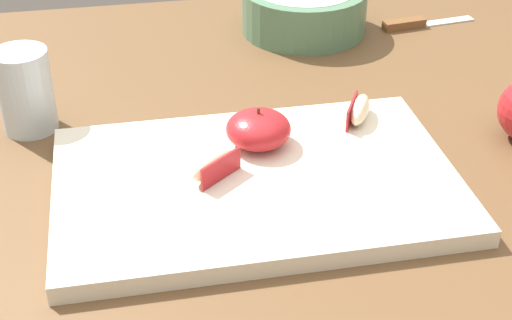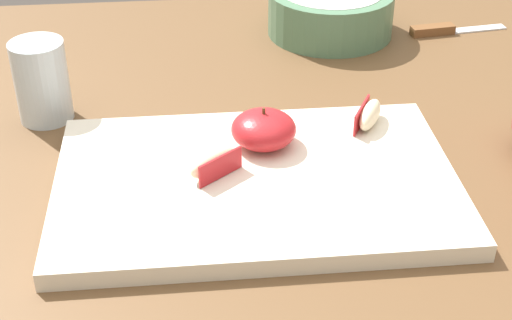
{
  "view_description": "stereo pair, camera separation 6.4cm",
  "coord_description": "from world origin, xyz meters",
  "px_view_note": "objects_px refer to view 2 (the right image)",
  "views": [
    {
      "loc": [
        -0.15,
        -0.77,
        1.25
      ],
      "look_at": [
        -0.02,
        -0.1,
        0.81
      ],
      "focal_mm": 53.32,
      "sensor_mm": 36.0,
      "label": 1
    },
    {
      "loc": [
        -0.08,
        -0.78,
        1.25
      ],
      "look_at": [
        -0.02,
        -0.1,
        0.81
      ],
      "focal_mm": 53.32,
      "sensor_mm": 36.0,
      "label": 2
    }
  ],
  "objects_px": {
    "paring_knife": "(440,30)",
    "apple_wedge_back": "(369,115)",
    "cutting_board": "(256,183)",
    "drinking_glass_water": "(42,81)",
    "apple_half_skin_up": "(261,129)",
    "ceramic_fruit_bowl": "(331,11)",
    "apple_wedge_left": "(214,163)"
  },
  "relations": [
    {
      "from": "cutting_board",
      "to": "paring_knife",
      "type": "relative_size",
      "value": 2.72
    },
    {
      "from": "apple_half_skin_up",
      "to": "paring_knife",
      "type": "xyz_separation_m",
      "value": [
        0.32,
        0.34,
        -0.04
      ]
    },
    {
      "from": "apple_wedge_left",
      "to": "drinking_glass_water",
      "type": "distance_m",
      "value": 0.28
    },
    {
      "from": "cutting_board",
      "to": "drinking_glass_water",
      "type": "bearing_deg",
      "value": 142.94
    },
    {
      "from": "apple_wedge_left",
      "to": "ceramic_fruit_bowl",
      "type": "xyz_separation_m",
      "value": [
        0.2,
        0.42,
        0.0
      ]
    },
    {
      "from": "ceramic_fruit_bowl",
      "to": "cutting_board",
      "type": "bearing_deg",
      "value": -110.58
    },
    {
      "from": "apple_wedge_left",
      "to": "apple_wedge_back",
      "type": "height_order",
      "value": "same"
    },
    {
      "from": "apple_half_skin_up",
      "to": "paring_knife",
      "type": "distance_m",
      "value": 0.47
    },
    {
      "from": "paring_knife",
      "to": "apple_half_skin_up",
      "type": "bearing_deg",
      "value": -133.32
    },
    {
      "from": "paring_knife",
      "to": "ceramic_fruit_bowl",
      "type": "xyz_separation_m",
      "value": [
        -0.17,
        0.02,
        0.03
      ]
    },
    {
      "from": "paring_knife",
      "to": "ceramic_fruit_bowl",
      "type": "bearing_deg",
      "value": 173.44
    },
    {
      "from": "apple_half_skin_up",
      "to": "apple_wedge_back",
      "type": "bearing_deg",
      "value": 13.36
    },
    {
      "from": "cutting_board",
      "to": "apple_wedge_left",
      "type": "bearing_deg",
      "value": 170.64
    },
    {
      "from": "apple_wedge_left",
      "to": "apple_wedge_back",
      "type": "bearing_deg",
      "value": 24.52
    },
    {
      "from": "apple_wedge_back",
      "to": "paring_knife",
      "type": "bearing_deg",
      "value": 58.79
    },
    {
      "from": "apple_wedge_back",
      "to": "ceramic_fruit_bowl",
      "type": "relative_size",
      "value": 0.34
    },
    {
      "from": "apple_half_skin_up",
      "to": "drinking_glass_water",
      "type": "relative_size",
      "value": 0.72
    },
    {
      "from": "paring_knife",
      "to": "drinking_glass_water",
      "type": "relative_size",
      "value": 1.53
    },
    {
      "from": "apple_wedge_left",
      "to": "apple_half_skin_up",
      "type": "bearing_deg",
      "value": 44.09
    },
    {
      "from": "apple_wedge_left",
      "to": "paring_knife",
      "type": "bearing_deg",
      "value": 46.3
    },
    {
      "from": "cutting_board",
      "to": "apple_wedge_back",
      "type": "relative_size",
      "value": 6.62
    },
    {
      "from": "apple_wedge_back",
      "to": "paring_knife",
      "type": "relative_size",
      "value": 0.41
    },
    {
      "from": "cutting_board",
      "to": "apple_wedge_left",
      "type": "distance_m",
      "value": 0.05
    },
    {
      "from": "apple_half_skin_up",
      "to": "apple_wedge_left",
      "type": "bearing_deg",
      "value": -135.91
    },
    {
      "from": "apple_wedge_left",
      "to": "drinking_glass_water",
      "type": "xyz_separation_m",
      "value": [
        -0.21,
        0.18,
        0.02
      ]
    },
    {
      "from": "ceramic_fruit_bowl",
      "to": "apple_wedge_back",
      "type": "bearing_deg",
      "value": -92.2
    },
    {
      "from": "paring_knife",
      "to": "cutting_board",
      "type": "bearing_deg",
      "value": -129.57
    },
    {
      "from": "cutting_board",
      "to": "apple_wedge_back",
      "type": "distance_m",
      "value": 0.18
    },
    {
      "from": "paring_knife",
      "to": "apple_wedge_back",
      "type": "bearing_deg",
      "value": -121.21
    },
    {
      "from": "paring_knife",
      "to": "ceramic_fruit_bowl",
      "type": "relative_size",
      "value": 0.82
    },
    {
      "from": "cutting_board",
      "to": "drinking_glass_water",
      "type": "distance_m",
      "value": 0.32
    },
    {
      "from": "paring_knife",
      "to": "drinking_glass_water",
      "type": "height_order",
      "value": "drinking_glass_water"
    }
  ]
}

